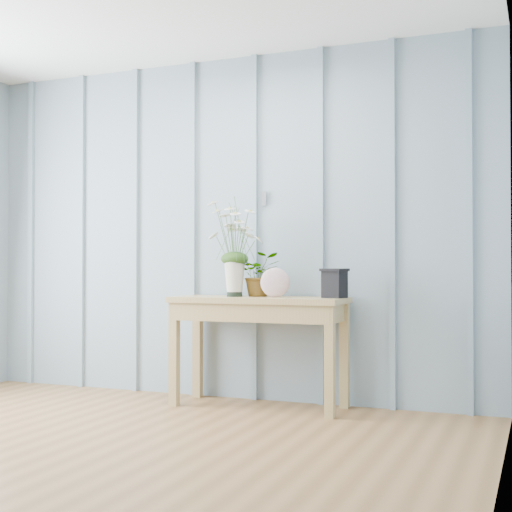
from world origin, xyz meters
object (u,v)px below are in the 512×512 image
at_px(felt_disc_vessel, 275,283).
at_px(sideboard, 259,314).
at_px(carved_box, 334,283).
at_px(daisy_vase, 235,235).

bearing_deg(felt_disc_vessel, sideboard, 157.53).
bearing_deg(carved_box, daisy_vase, -176.81).
bearing_deg(carved_box, sideboard, -177.61).
relative_size(sideboard, carved_box, 6.15).
xyz_separation_m(daisy_vase, carved_box, (0.70, 0.04, -0.32)).
height_order(sideboard, daisy_vase, daisy_vase).
distance_m(felt_disc_vessel, carved_box, 0.40).
xyz_separation_m(daisy_vase, felt_disc_vessel, (0.30, -0.01, -0.32)).
distance_m(sideboard, felt_disc_vessel, 0.25).
relative_size(daisy_vase, felt_disc_vessel, 3.36).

